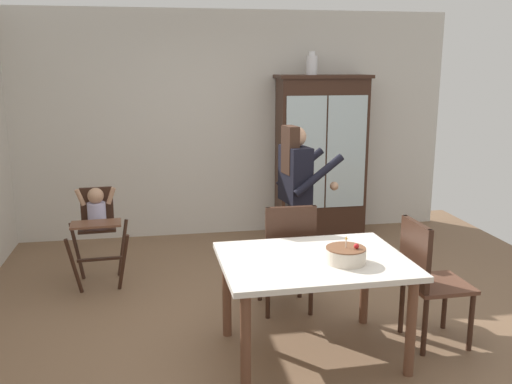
{
  "coord_description": "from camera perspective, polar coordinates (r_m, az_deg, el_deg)",
  "views": [
    {
      "loc": [
        -0.95,
        -4.14,
        2.09
      ],
      "look_at": [
        -0.07,
        0.7,
        0.95
      ],
      "focal_mm": 39.28,
      "sensor_mm": 36.0,
      "label": 1
    }
  ],
  "objects": [
    {
      "name": "dining_table",
      "position": [
        4.04,
        5.87,
        -8.02
      ],
      "size": [
        1.33,
        1.02,
        0.74
      ],
      "color": "silver",
      "rests_on": "ground_plane"
    },
    {
      "name": "high_chair_with_toddler",
      "position": [
        5.49,
        -15.88,
        -2.62
      ],
      "size": [
        0.61,
        0.71,
        0.95
      ],
      "rotation": [
        0.0,
        0.0,
        0.06
      ],
      "color": "#382116",
      "rests_on": "ground_plane"
    },
    {
      "name": "dining_chair_right_end",
      "position": [
        4.39,
        16.91,
        -7.97
      ],
      "size": [
        0.45,
        0.45,
        0.96
      ],
      "rotation": [
        0.0,
        0.0,
        1.59
      ],
      "color": "#382116",
      "rests_on": "ground_plane"
    },
    {
      "name": "china_cabinet",
      "position": [
        6.89,
        6.63,
        3.69
      ],
      "size": [
        1.12,
        0.48,
        1.95
      ],
      "color": "#382116",
      "rests_on": "ground_plane"
    },
    {
      "name": "ground_plane",
      "position": [
        4.73,
        2.44,
        -13.17
      ],
      "size": [
        6.24,
        6.24,
        0.0
      ],
      "primitive_type": "plane",
      "color": "brown"
    },
    {
      "name": "birthday_cake",
      "position": [
        3.93,
        9.11,
        -6.35
      ],
      "size": [
        0.28,
        0.28,
        0.19
      ],
      "color": "beige",
      "rests_on": "dining_table"
    },
    {
      "name": "wall_back",
      "position": [
        6.87,
        -2.27,
        6.85
      ],
      "size": [
        5.32,
        0.06,
        2.7
      ],
      "primitive_type": "cube",
      "color": "beige",
      "rests_on": "ground_plane"
    },
    {
      "name": "adult_person",
      "position": [
        5.22,
        4.09,
        0.61
      ],
      "size": [
        0.57,
        0.55,
        1.53
      ],
      "rotation": [
        0.0,
        0.0,
        1.75
      ],
      "color": "#47474C",
      "rests_on": "ground_plane"
    },
    {
      "name": "dining_chair_far_side",
      "position": [
        4.71,
        3.26,
        -5.97
      ],
      "size": [
        0.44,
        0.44,
        0.96
      ],
      "rotation": [
        0.0,
        0.0,
        3.14
      ],
      "color": "#382116",
      "rests_on": "ground_plane"
    },
    {
      "name": "ceramic_vase",
      "position": [
        6.76,
        5.71,
        12.8
      ],
      "size": [
        0.13,
        0.13,
        0.27
      ],
      "color": "white",
      "rests_on": "china_cabinet"
    }
  ]
}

